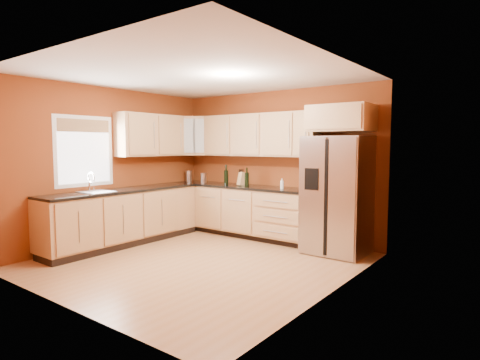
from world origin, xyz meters
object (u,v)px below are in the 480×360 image
object	(u,v)px
refrigerator	(337,195)
knife_block	(242,179)
wine_bottle_a	(226,175)
soap_dispenser	(282,184)
canister_left	(189,176)

from	to	relation	value
refrigerator	knife_block	bearing A→B (deg)	178.85
wine_bottle_a	knife_block	world-z (taller)	wine_bottle_a
knife_block	soap_dispenser	world-z (taller)	knife_block
refrigerator	wine_bottle_a	world-z (taller)	refrigerator
wine_bottle_a	soap_dispenser	size ratio (longest dim) A/B	2.06
refrigerator	canister_left	size ratio (longest dim) A/B	8.38
wine_bottle_a	knife_block	xyz separation A→B (m)	(0.38, -0.02, -0.06)
canister_left	knife_block	distance (m)	1.37
wine_bottle_a	knife_block	size ratio (longest dim) A/B	1.48
soap_dispenser	refrigerator	bearing A→B (deg)	0.51
canister_left	wine_bottle_a	world-z (taller)	wine_bottle_a
canister_left	wine_bottle_a	xyz separation A→B (m)	(0.98, -0.02, 0.07)
refrigerator	wine_bottle_a	distance (m)	2.23
knife_block	soap_dispenser	distance (m)	0.87
knife_block	soap_dispenser	xyz separation A→B (m)	(0.86, -0.05, -0.03)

